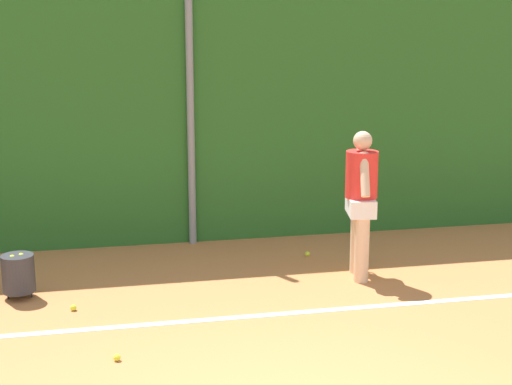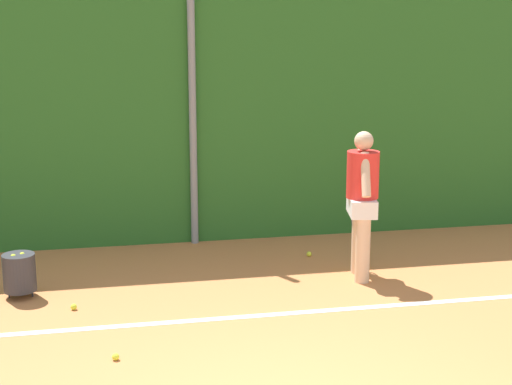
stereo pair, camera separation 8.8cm
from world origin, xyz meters
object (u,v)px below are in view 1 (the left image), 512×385
Objects in this scene: ball_hopper at (18,273)px; tennis_ball_1 at (73,308)px; tennis_ball_0 at (307,254)px; player_midcourt at (361,196)px; tennis_ball_7 at (117,357)px.

ball_hopper reaches higher than tennis_ball_1.
ball_hopper reaches higher than tennis_ball_0.
player_midcourt is 3.45× the size of ball_hopper.
player_midcourt is 26.84× the size of tennis_ball_1.
tennis_ball_0 is 1.00× the size of tennis_ball_7.
tennis_ball_7 is (-2.94, -1.78, -0.96)m from player_midcourt.
ball_hopper is at bearing 118.27° from tennis_ball_7.
player_midcourt is at bearing -1.17° from ball_hopper.
ball_hopper is 7.78× the size of tennis_ball_7.
tennis_ball_7 is at bearing -73.09° from tennis_ball_1.
player_midcourt is at bearing 7.31° from tennis_ball_1.
player_midcourt is 1.37m from tennis_ball_0.
tennis_ball_0 is at bearing 33.74° from player_midcourt.
ball_hopper is 7.78× the size of tennis_ball_1.
ball_hopper is at bearing -166.93° from tennis_ball_0.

